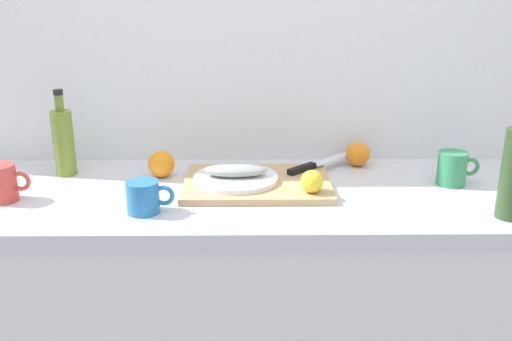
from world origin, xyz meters
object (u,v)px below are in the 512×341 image
(coffee_mug_2, at_px, (2,183))
(lemon_0, at_px, (312,181))
(fish_fillet, at_px, (236,170))
(white_plate, at_px, (236,178))
(olive_oil_bottle, at_px, (64,141))
(coffee_mug_1, at_px, (453,168))
(cutting_board, at_px, (256,183))
(coffee_mug_0, at_px, (144,197))
(chef_knife, at_px, (313,165))

(coffee_mug_2, bearing_deg, lemon_0, 0.29)
(fish_fillet, distance_m, coffee_mug_2, 0.65)
(white_plate, distance_m, olive_oil_bottle, 0.56)
(coffee_mug_1, distance_m, coffee_mug_2, 1.29)
(cutting_board, relative_size, coffee_mug_0, 3.40)
(cutting_board, distance_m, coffee_mug_0, 0.35)
(coffee_mug_0, bearing_deg, coffee_mug_2, 167.96)
(fish_fillet, relative_size, coffee_mug_1, 1.49)
(white_plate, distance_m, fish_fillet, 0.03)
(lemon_0, relative_size, coffee_mug_2, 0.51)
(chef_knife, relative_size, coffee_mug_1, 1.87)
(white_plate, bearing_deg, olive_oil_bottle, 167.31)
(olive_oil_bottle, bearing_deg, lemon_0, -16.25)
(olive_oil_bottle, distance_m, coffee_mug_1, 1.19)
(cutting_board, relative_size, coffee_mug_1, 3.44)
(olive_oil_bottle, bearing_deg, chef_knife, -0.27)
(cutting_board, bearing_deg, white_plate, -175.93)
(fish_fillet, bearing_deg, chef_knife, 25.85)
(chef_knife, height_order, coffee_mug_0, coffee_mug_0)
(white_plate, distance_m, coffee_mug_0, 0.30)
(fish_fillet, xyz_separation_m, coffee_mug_1, (0.65, 0.02, -0.00))
(olive_oil_bottle, bearing_deg, white_plate, -12.69)
(fish_fillet, xyz_separation_m, olive_oil_bottle, (-0.54, 0.12, 0.06))
(lemon_0, relative_size, coffee_mug_0, 0.51)
(coffee_mug_1, bearing_deg, lemon_0, -165.12)
(coffee_mug_2, bearing_deg, coffee_mug_1, 5.29)
(white_plate, xyz_separation_m, coffee_mug_1, (0.65, 0.02, 0.02))
(lemon_0, distance_m, coffee_mug_2, 0.86)
(cutting_board, height_order, chef_knife, chef_knife)
(lemon_0, bearing_deg, coffee_mug_2, -179.71)
(cutting_board, distance_m, olive_oil_bottle, 0.62)
(lemon_0, height_order, olive_oil_bottle, olive_oil_bottle)
(white_plate, xyz_separation_m, fish_fillet, (-0.00, 0.00, 0.03))
(lemon_0, xyz_separation_m, coffee_mug_2, (-0.86, -0.00, 0.00))
(cutting_board, distance_m, white_plate, 0.06)
(fish_fillet, xyz_separation_m, coffee_mug_2, (-0.64, -0.10, -0.00))
(cutting_board, xyz_separation_m, coffee_mug_0, (-0.30, -0.19, 0.03))
(white_plate, bearing_deg, lemon_0, -24.62)
(coffee_mug_2, bearing_deg, fish_fillet, 9.05)
(chef_knife, bearing_deg, lemon_0, -139.78)
(coffee_mug_0, relative_size, coffee_mug_1, 1.01)
(coffee_mug_0, bearing_deg, lemon_0, 11.43)
(fish_fillet, bearing_deg, olive_oil_bottle, 167.31)
(olive_oil_bottle, distance_m, coffee_mug_2, 0.25)
(white_plate, height_order, coffee_mug_2, coffee_mug_2)
(fish_fillet, relative_size, coffee_mug_0, 1.48)
(cutting_board, xyz_separation_m, lemon_0, (0.15, -0.10, 0.04))
(chef_knife, bearing_deg, coffee_mug_0, 170.24)
(white_plate, xyz_separation_m, coffee_mug_2, (-0.64, -0.10, 0.02))
(white_plate, bearing_deg, cutting_board, 4.07)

